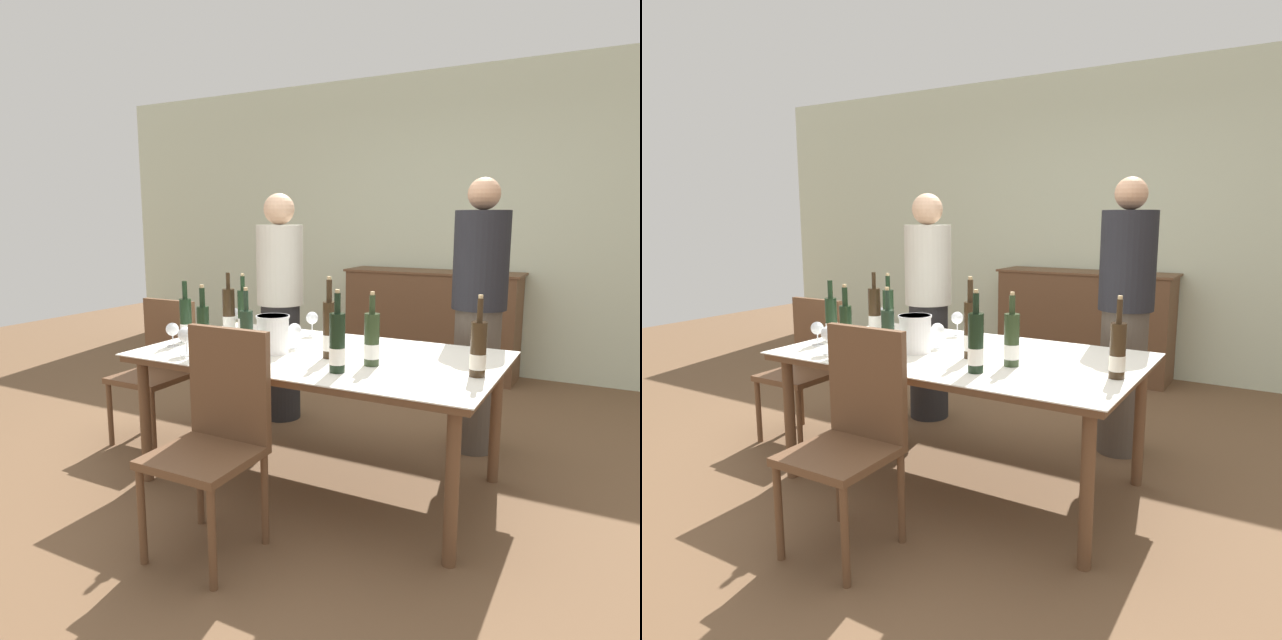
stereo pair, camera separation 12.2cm
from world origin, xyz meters
The scene contains 23 objects.
ground_plane centered at (0.00, 0.00, 0.00)m, with size 12.00×12.00×0.00m, color brown.
back_wall centered at (0.00, 2.79, 1.40)m, with size 8.00×0.10×2.80m.
sideboard_cabinet centered at (-0.15, 2.50, 0.49)m, with size 1.62×0.46×0.97m.
dining_table centered at (0.00, 0.00, 0.67)m, with size 1.90×1.08×0.73m.
ice_bucket centered at (-0.23, -0.11, 0.84)m, with size 0.18×0.18×0.20m.
wine_bottle_0 centered at (0.35, -0.11, 0.86)m, with size 0.08×0.08×0.37m.
wine_bottle_1 centered at (0.09, -0.08, 0.88)m, with size 0.07×0.07×0.42m.
wine_bottle_2 centered at (-0.83, -0.11, 0.86)m, with size 0.07×0.07×0.36m.
wine_bottle_3 centered at (-0.72, 0.15, 0.87)m, with size 0.08×0.08×0.39m.
wine_bottle_4 centered at (-0.26, -0.30, 0.85)m, with size 0.07×0.07×0.37m.
wine_bottle_5 centered at (-0.52, -0.33, 0.86)m, with size 0.07×0.07×0.37m.
wine_bottle_6 centered at (0.25, -0.31, 0.87)m, with size 0.08×0.08×0.39m.
wine_bottle_7 centered at (-0.60, 0.13, 0.87)m, with size 0.07×0.07×0.39m.
wine_bottle_8 centered at (0.85, -0.07, 0.85)m, with size 0.07×0.07×0.38m.
wine_glass_0 centered at (-0.60, -0.37, 0.84)m, with size 0.09×0.09×0.15m.
wine_glass_1 centered at (-0.27, 0.40, 0.83)m, with size 0.08×0.08×0.15m.
wine_glass_2 centered at (-0.76, 0.26, 0.84)m, with size 0.08×0.08×0.16m.
wine_glass_3 centered at (-0.18, 0.05, 0.83)m, with size 0.08×0.08×0.14m.
wine_glass_4 centered at (-0.81, -0.25, 0.83)m, with size 0.07×0.07×0.14m.
chair_near_front centered at (-0.11, -0.76, 0.55)m, with size 0.42×0.42×0.97m.
chair_left_end centered at (-1.24, 0.09, 0.52)m, with size 0.42×0.42×0.91m.
person_host centered at (-0.75, 0.79, 0.81)m, with size 0.33×0.33×1.62m.
person_guest_left centered at (0.64, 0.86, 0.85)m, with size 0.33×0.33×1.69m.
Camera 1 is at (1.40, -2.63, 1.44)m, focal length 32.00 mm.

